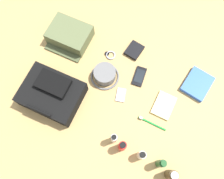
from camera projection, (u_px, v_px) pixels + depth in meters
name	position (u px, v px, depth m)	size (l,w,h in m)	color
ground_plane	(112.00, 92.00, 1.42)	(2.64, 2.02, 0.02)	#AA874F
backpack	(52.00, 93.00, 1.35)	(0.34, 0.27, 0.13)	black
toiletry_pouch	(70.00, 35.00, 1.48)	(0.26, 0.24, 0.09)	#56603D
bucket_hat	(105.00, 75.00, 1.41)	(0.18, 0.18, 0.08)	slate
cologne_bottle	(171.00, 175.00, 1.20)	(0.05, 0.05, 0.14)	#473319
shampoo_bottle	(161.00, 164.00, 1.22)	(0.04, 0.04, 0.14)	#19471E
lotion_bottle	(142.00, 155.00, 1.24)	(0.04, 0.04, 0.11)	beige
sunscreen_spray	(122.00, 146.00, 1.25)	(0.04, 0.04, 0.13)	red
toothpaste_tube	(114.00, 138.00, 1.26)	(0.03, 0.03, 0.13)	white
paperback_novel	(197.00, 84.00, 1.41)	(0.18, 0.20, 0.03)	blue
cell_phone	(139.00, 76.00, 1.43)	(0.07, 0.13, 0.01)	black
media_player	(121.00, 95.00, 1.40)	(0.07, 0.09, 0.01)	#B7B7BC
wristwatch	(110.00, 55.00, 1.48)	(0.07, 0.06, 0.01)	#99999E
toothbrush	(150.00, 123.00, 1.34)	(0.17, 0.02, 0.02)	#198C33
wallet	(134.00, 50.00, 1.48)	(0.09, 0.11, 0.02)	black
notepad	(164.00, 105.00, 1.37)	(0.11, 0.15, 0.02)	beige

